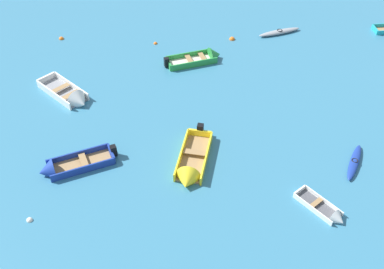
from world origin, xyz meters
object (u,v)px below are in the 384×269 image
Objects in this scene: rowboat_green_near_right at (203,58)px; rowboat_deep_blue_near_left at (64,167)px; mooring_buoy_trailing at (155,44)px; kayak_deep_blue_center at (354,162)px; rowboat_white_far_back at (72,97)px; kayak_grey_far_left at (279,32)px; rowboat_white_near_camera at (329,214)px; mooring_buoy_between_boats_left at (61,39)px; mooring_buoy_between_boats_right at (30,220)px; mooring_buoy_midfield at (232,39)px; rowboat_yellow_cluster_outer at (190,169)px.

rowboat_deep_blue_near_left is at bearing -132.56° from rowboat_green_near_right.
rowboat_green_near_right reaches higher than mooring_buoy_trailing.
rowboat_deep_blue_near_left is (-16.69, 1.70, 0.08)m from kayak_deep_blue_center.
kayak_deep_blue_center is at bearing -26.79° from rowboat_white_far_back.
kayak_grey_far_left reaches higher than kayak_deep_blue_center.
rowboat_white_far_back reaches higher than rowboat_white_near_camera.
rowboat_white_near_camera is 14.85m from rowboat_deep_blue_near_left.
mooring_buoy_between_boats_left is at bearing 175.23° from kayak_grey_far_left.
mooring_buoy_between_boats_right is (-11.18, -14.00, -0.23)m from rowboat_green_near_right.
rowboat_yellow_cluster_outer is at bearing -110.10° from mooring_buoy_midfield.
rowboat_white_far_back is 0.90× the size of rowboat_yellow_cluster_outer.
mooring_buoy_midfield is at bearing -1.30° from mooring_buoy_trailing.
mooring_buoy_between_boats_right is (-1.59, -10.15, -0.24)m from rowboat_white_far_back.
kayak_grey_far_left is 11.71× the size of mooring_buoy_between_boats_right.
rowboat_yellow_cluster_outer is 16.17× the size of mooring_buoy_trailing.
rowboat_yellow_cluster_outer is at bearing -122.22° from kayak_grey_far_left.
rowboat_yellow_cluster_outer is at bearing 176.31° from kayak_deep_blue_center.
mooring_buoy_between_boats_right is at bearing -128.61° from rowboat_green_near_right.
rowboat_white_near_camera is at bearing -85.48° from mooring_buoy_midfield.
kayak_grey_far_left is 9.60× the size of mooring_buoy_between_boats_left.
rowboat_white_near_camera is 15.52m from mooring_buoy_between_boats_right.
rowboat_yellow_cluster_outer is 1.67× the size of rowboat_white_near_camera.
mooring_buoy_between_boats_right is (-18.03, -17.22, -0.17)m from kayak_grey_far_left.
kayak_grey_far_left is 12.35× the size of mooring_buoy_trailing.
rowboat_yellow_cluster_outer reaches higher than rowboat_white_far_back.
rowboat_white_near_camera is at bearing -40.61° from rowboat_white_far_back.
rowboat_green_near_right reaches higher than kayak_grey_far_left.
kayak_deep_blue_center is at bearing -43.20° from mooring_buoy_between_boats_left.
rowboat_white_far_back is 10.28m from mooring_buoy_between_boats_right.
kayak_deep_blue_center is at bearing -3.69° from rowboat_yellow_cluster_outer.
mooring_buoy_between_boats_left is at bearing 117.55° from rowboat_yellow_cluster_outer.
mooring_buoy_between_boats_left is at bearing 126.78° from rowboat_white_near_camera.
mooring_buoy_between_boats_left is (0.16, 18.71, 0.00)m from mooring_buoy_between_boats_right.
kayak_grey_far_left is 8.29× the size of mooring_buoy_midfield.
mooring_buoy_trailing is 6.25m from mooring_buoy_midfield.
mooring_buoy_between_boats_right is at bearing -136.32° from kayak_grey_far_left.
rowboat_white_near_camera is (6.75, -4.09, -0.11)m from rowboat_yellow_cluster_outer.
mooring_buoy_trailing is 18.63m from mooring_buoy_between_boats_right.
kayak_grey_far_left is at bearing 82.16° from rowboat_white_near_camera.
mooring_buoy_trailing is (6.21, 13.48, -0.23)m from rowboat_deep_blue_near_left.
kayak_grey_far_left reaches higher than mooring_buoy_between_boats_right.
mooring_buoy_trailing is (-7.71, 18.66, -0.14)m from rowboat_white_near_camera.
rowboat_deep_blue_near_left is 14.18× the size of mooring_buoy_between_boats_right.
rowboat_yellow_cluster_outer is 9.00m from mooring_buoy_between_boats_right.
mooring_buoy_trailing is at bearing 124.62° from kayak_deep_blue_center.
rowboat_white_near_camera is at bearing -74.88° from rowboat_green_near_right.
kayak_deep_blue_center is 6.50× the size of mooring_buoy_midfield.
mooring_buoy_between_boats_right is 0.82× the size of mooring_buoy_between_boats_left.
rowboat_green_near_right is (9.59, 3.85, -0.02)m from rowboat_white_far_back.
rowboat_deep_blue_near_left reaches higher than mooring_buoy_between_boats_right.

